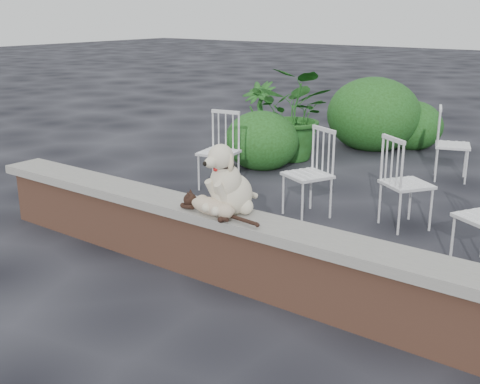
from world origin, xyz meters
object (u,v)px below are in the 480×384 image
Objects in this scene: cat at (213,206)px; chair_c at (407,182)px; chair_a at (219,151)px; chair_b at (308,173)px; potted_plant_a at (296,114)px; potted_plant_b at (258,114)px; dog at (233,177)px; chair_e at (453,144)px.

cat is 1.00× the size of chair_c.
chair_c is at bearing -9.07° from chair_a.
potted_plant_a is at bearing 148.91° from chair_b.
potted_plant_b is at bearing 103.49° from chair_a.
chair_b and chair_a have the same top height.
chair_e is (0.40, 4.08, -0.40)m from dog.
potted_plant_b is at bearing 133.37° from dog.
chair_b is (-0.97, -0.30, 0.00)m from chair_c.
potted_plant_b is (-2.66, 4.36, -0.15)m from cat.
chair_e and chair_a have the same top height.
potted_plant_b reaches higher than chair_a.
dog is 4.12m from chair_e.
chair_c is 1.00× the size of chair_a.
potted_plant_a is (-0.05, 1.84, 0.20)m from chair_a.
chair_a is (-1.39, 0.24, 0.00)m from chair_b.
cat is at bearing -58.60° from potted_plant_b.
dog is at bearing -56.93° from potted_plant_b.
chair_c and chair_b have the same top height.
chair_e is 1.00× the size of chair_b.
chair_b is 1.00× the size of chair_a.
chair_c is (0.71, 2.17, -0.19)m from cat.
potted_plant_a is at bearing 80.86° from chair_a.
chair_c is 1.00× the size of chair_b.
chair_a reaches higher than cat.
potted_plant_b is at bearing 67.74° from chair_e.
dog reaches higher than cat.
dog is 0.57× the size of potted_plant_b.
potted_plant_a is at bearing -23.40° from potted_plant_b.
chair_c is 1.01m from chair_b.
chair_a is at bearing 138.39° from cat.
potted_plant_a is at bearing -1.71° from chair_c.
dog reaches higher than chair_c.
chair_a is 0.70× the size of potted_plant_a.
potted_plant_b is at bearing 156.60° from potted_plant_a.
dog is at bearing -64.86° from potted_plant_a.
dog is 5.04m from potted_plant_b.
chair_b is (-0.34, 1.72, -0.40)m from dog.
cat is 4.30m from potted_plant_a.
potted_plant_a is (-2.41, 1.77, 0.20)m from chair_c.
chair_b is 2.53m from potted_plant_a.
chair_b is at bearing 111.46° from dog.
chair_e is 2.06m from chair_c.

